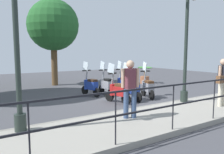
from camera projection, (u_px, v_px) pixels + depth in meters
ground_plane at (124, 97)px, 9.52m from camera, size 28.00×28.00×0.00m
promenade_walkway at (182, 112)px, 6.87m from camera, size 2.20×20.00×0.15m
fence_railing at (214, 91)px, 5.90m from camera, size 0.04×16.03×1.07m
lamp_post_near at (186, 50)px, 7.80m from camera, size 0.26×0.90×4.24m
lamp_post_far at (17, 49)px, 4.82m from camera, size 0.26×0.90×4.22m
pedestrian_with_bag at (223, 79)px, 7.27m from camera, size 0.34×0.65×1.59m
pedestrian_distant at (130, 85)px, 5.92m from camera, size 0.42×0.46×1.59m
tree_distant at (53, 26)px, 12.63m from camera, size 2.96×2.96×5.00m
potted_palm at (145, 76)px, 13.73m from camera, size 1.06×0.66×1.05m
scooter_near_0 at (148, 87)px, 9.35m from camera, size 1.20×0.54×1.54m
scooter_near_1 at (131, 89)px, 8.85m from camera, size 1.23×0.44×1.54m
scooter_near_2 at (118, 91)px, 8.42m from camera, size 1.20×0.54×1.54m
scooter_far_0 at (123, 83)px, 10.44m from camera, size 1.23×0.44×1.54m
scooter_far_1 at (106, 84)px, 10.02m from camera, size 1.23×0.44×1.54m
scooter_far_2 at (91, 85)px, 9.79m from camera, size 1.22×0.50×1.54m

